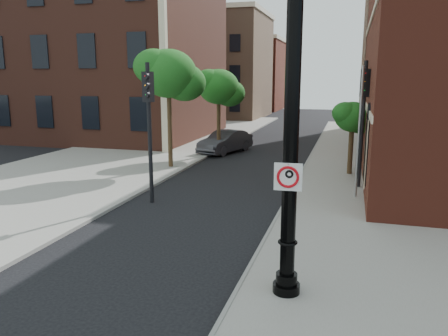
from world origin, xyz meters
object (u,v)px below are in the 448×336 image
(traffic_signal_left, at_px, (149,110))
(lamppost, at_px, (291,151))
(traffic_signal_right, at_px, (364,104))
(parked_car, at_px, (225,142))
(no_parking_sign, at_px, (288,177))

(traffic_signal_left, bearing_deg, lamppost, -33.21)
(traffic_signal_right, bearing_deg, lamppost, -109.48)
(lamppost, height_order, parked_car, lamppost)
(lamppost, relative_size, parked_car, 1.63)
(parked_car, bearing_deg, traffic_signal_right, -24.02)
(no_parking_sign, distance_m, parked_car, 19.40)
(no_parking_sign, bearing_deg, lamppost, 83.29)
(no_parking_sign, bearing_deg, traffic_signal_left, 130.98)
(no_parking_sign, height_order, traffic_signal_right, traffic_signal_right)
(parked_car, height_order, traffic_signal_left, traffic_signal_left)
(traffic_signal_left, relative_size, traffic_signal_right, 0.97)
(lamppost, bearing_deg, traffic_signal_right, 81.01)
(lamppost, height_order, no_parking_sign, lamppost)
(lamppost, bearing_deg, traffic_signal_left, 135.50)
(traffic_signal_left, bearing_deg, parked_car, 103.20)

